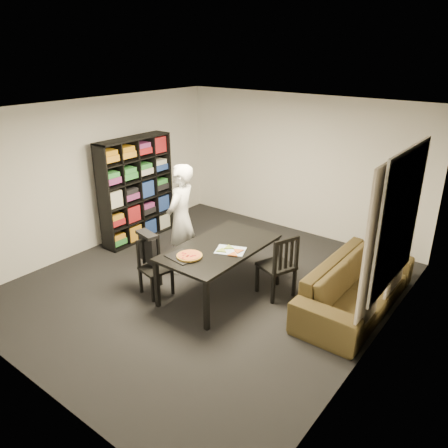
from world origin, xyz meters
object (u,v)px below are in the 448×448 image
Objects in this scene: person at (181,219)px; pepperoni_pizza at (189,256)px; chair_right at (281,263)px; chair_left at (153,262)px; baking_tray at (182,257)px; dining_table at (220,250)px; sofa at (357,286)px; bookshelf at (136,190)px.

person reaches higher than pepperoni_pizza.
chair_right is at bearing 47.17° from pepperoni_pizza.
baking_tray is at bearing -76.64° from chair_left.
dining_table is 0.78× the size of sofa.
chair_left is (-0.78, -0.58, -0.20)m from dining_table.
bookshelf reaches higher than chair_left.
person is 4.39× the size of baking_tray.
sofa is (1.93, 1.40, -0.41)m from baking_tray.
dining_table is 1.96m from sofa.
dining_table is at bearing -14.51° from bookshelf.
baking_tray is at bearing -28.29° from bookshelf.
person is 1.06m from baking_tray.
sofa is (4.16, 0.20, -0.62)m from bookshelf.
chair_left is 0.48× the size of person.
sofa is at bearing 88.25° from person.
sofa is at bearing 2.72° from bookshelf.
person is at bearing 103.56° from sofa.
pepperoni_pizza is at bearing -101.36° from dining_table.
bookshelf is 1.07× the size of dining_table.
person is 2.78m from sofa.
person is (1.51, -0.44, -0.07)m from bookshelf.
person is 0.77× the size of sofa.
person reaches higher than baking_tray.
bookshelf is at bearing 92.72° from sofa.
pepperoni_pizza is (0.81, -0.71, -0.11)m from person.
chair_left is 0.74m from pepperoni_pizza.
bookshelf is 2.27× the size of chair_left.
person is at bearing 133.44° from baking_tray.
bookshelf is 1.98× the size of chair_right.
pepperoni_pizza is at bearing -72.67° from chair_left.
person is at bearing 138.54° from pepperoni_pizza.
chair_right is at bearing -3.83° from bookshelf.
sofa is at bearing 35.92° from baking_tray.
sofa is (2.65, 0.64, -0.55)m from person.
bookshelf reaches higher than person.
baking_tray is at bearing 125.92° from sofa.
bookshelf is at bearing -72.73° from chair_right.
dining_table is 1.01× the size of person.
bookshelf reaches higher than chair_right.
dining_table is at bearing -40.80° from chair_left.
bookshelf is at bearing 153.55° from pepperoni_pizza.
chair_right is 2.74× the size of pepperoni_pizza.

